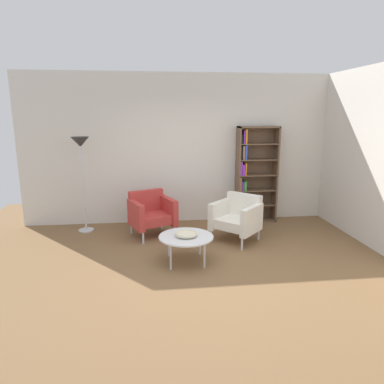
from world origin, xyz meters
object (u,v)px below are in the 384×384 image
at_px(coffee_table_low, 186,238).
at_px(armchair_spare_guest, 237,217).
at_px(floor_lamp_torchiere, 81,153).
at_px(decorative_bowl, 186,234).
at_px(armchair_near_window, 151,213).
at_px(bookshelf_tall, 253,176).

relative_size(coffee_table_low, armchair_spare_guest, 0.84).
xyz_separation_m(coffee_table_low, floor_lamp_torchiere, (-1.72, 1.60, 1.08)).
bearing_deg(decorative_bowl, floor_lamp_torchiere, 137.02).
bearing_deg(decorative_bowl, armchair_spare_guest, 39.98).
bearing_deg(armchair_near_window, armchair_spare_guest, -39.14).
relative_size(coffee_table_low, floor_lamp_torchiere, 0.46).
xyz_separation_m(armchair_near_window, floor_lamp_torchiere, (-1.21, 0.35, 1.03)).
distance_m(bookshelf_tall, coffee_table_low, 2.48).
distance_m(coffee_table_low, floor_lamp_torchiere, 2.58).
height_order(coffee_table_low, floor_lamp_torchiere, floor_lamp_torchiere).
bearing_deg(bookshelf_tall, armchair_near_window, -162.82).
xyz_separation_m(coffee_table_low, armchair_near_window, (-0.50, 1.25, 0.04)).
bearing_deg(armchair_near_window, bookshelf_tall, -5.33).
distance_m(decorative_bowl, armchair_spare_guest, 1.26).
xyz_separation_m(coffee_table_low, armchair_spare_guest, (0.96, 0.81, 0.04)).
distance_m(coffee_table_low, decorative_bowl, 0.06).
bearing_deg(bookshelf_tall, floor_lamp_torchiere, -175.19).
distance_m(decorative_bowl, armchair_near_window, 1.34).
bearing_deg(decorative_bowl, bookshelf_tall, 50.87).
height_order(coffee_table_low, decorative_bowl, decorative_bowl).
height_order(armchair_spare_guest, floor_lamp_torchiere, floor_lamp_torchiere).
xyz_separation_m(bookshelf_tall, armchair_spare_guest, (-0.56, -1.06, -0.52)).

